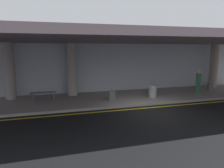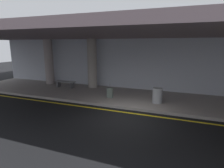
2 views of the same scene
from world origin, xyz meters
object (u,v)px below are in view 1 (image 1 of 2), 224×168
at_px(traveler_with_luggage, 199,80).
at_px(suitcase_upright_secondary, 210,87).
at_px(suitcase_upright_primary, 112,96).
at_px(support_column_left_mid, 72,70).
at_px(support_column_center, 214,66).
at_px(support_column_far_left, 9,71).
at_px(bench_metal, 44,94).
at_px(trash_bin_steel, 153,91).

relative_size(traveler_with_luggage, suitcase_upright_secondary, 1.87).
bearing_deg(suitcase_upright_primary, traveler_with_luggage, 3.73).
height_order(support_column_left_mid, suitcase_upright_primary, support_column_left_mid).
xyz_separation_m(support_column_center, suitcase_upright_secondary, (-1.43, -1.34, -1.51)).
distance_m(traveler_with_luggage, suitcase_upright_secondary, 1.60).
xyz_separation_m(support_column_far_left, suitcase_upright_secondary, (14.57, -1.34, -1.51)).
distance_m(suitcase_upright_primary, bench_metal, 4.43).
bearing_deg(support_column_center, suitcase_upright_primary, -167.30).
distance_m(support_column_center, trash_bin_steel, 7.30).
xyz_separation_m(support_column_center, trash_bin_steel, (-6.83, -2.17, -1.40)).
bearing_deg(suitcase_upright_secondary, support_column_left_mid, 165.32).
height_order(suitcase_upright_primary, bench_metal, suitcase_upright_primary).
height_order(support_column_far_left, suitcase_upright_primary, support_column_far_left).
relative_size(support_column_far_left, support_column_left_mid, 1.00).
height_order(support_column_center, suitcase_upright_secondary, support_column_center).
distance_m(support_column_far_left, support_column_left_mid, 4.00).
bearing_deg(bench_metal, trash_bin_steel, -10.74).
bearing_deg(support_column_left_mid, traveler_with_luggage, -10.62).
relative_size(support_column_left_mid, bench_metal, 2.28).
relative_size(support_column_far_left, bench_metal, 2.28).
height_order(suitcase_upright_secondary, trash_bin_steel, suitcase_upright_secondary).
bearing_deg(traveler_with_luggage, support_column_center, 166.30).
height_order(support_column_far_left, trash_bin_steel, support_column_far_left).
xyz_separation_m(support_column_far_left, suitcase_upright_primary, (6.30, -2.19, -1.51)).
distance_m(traveler_with_luggage, trash_bin_steel, 4.05).
bearing_deg(traveler_with_luggage, support_column_far_left, -52.34).
distance_m(support_column_far_left, suitcase_upright_primary, 6.84).
bearing_deg(trash_bin_steel, suitcase_upright_primary, -179.73).
distance_m(support_column_far_left, bench_metal, 2.68).
bearing_deg(suitcase_upright_secondary, support_column_far_left, 167.29).
distance_m(bench_metal, trash_bin_steel, 7.21).
bearing_deg(trash_bin_steel, support_column_left_mid, 157.21).
distance_m(support_column_center, suitcase_upright_primary, 10.06).
xyz_separation_m(support_column_far_left, support_column_left_mid, (4.00, 0.00, 0.00)).
relative_size(support_column_center, traveler_with_luggage, 2.17).
xyz_separation_m(support_column_center, bench_metal, (-13.92, -0.83, -1.47)).
height_order(support_column_center, suitcase_upright_primary, support_column_center).
distance_m(support_column_left_mid, suitcase_upright_primary, 3.52).
distance_m(suitcase_upright_secondary, trash_bin_steel, 5.47).
xyz_separation_m(suitcase_upright_primary, suitcase_upright_secondary, (8.27, 0.85, 0.00)).
height_order(support_column_far_left, support_column_center, same).
xyz_separation_m(traveler_with_luggage, trash_bin_steel, (-3.99, -0.45, -0.54)).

